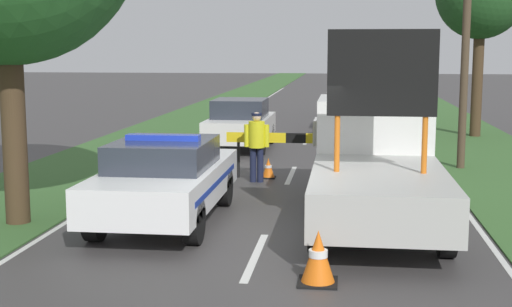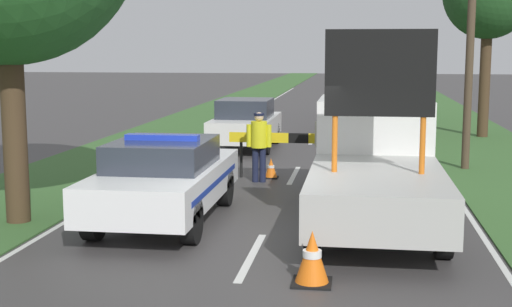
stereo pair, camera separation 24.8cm
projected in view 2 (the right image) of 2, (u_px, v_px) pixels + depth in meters
name	position (u px, v px, depth m)	size (l,w,h in m)	color
ground_plane	(258.00, 244.00, 11.31)	(160.00, 160.00, 0.00)	#3D3A3A
lane_markings	(315.00, 135.00, 25.61)	(7.34, 61.57, 0.01)	silver
grass_verge_left	(200.00, 118.00, 31.66)	(3.44, 120.00, 0.03)	#38602D
grass_verge_right	(451.00, 122.00, 30.12)	(3.44, 120.00, 0.03)	#38602D
police_car	(165.00, 178.00, 12.72)	(1.87, 4.69, 1.59)	white
work_truck	(375.00, 160.00, 12.97)	(2.17, 6.01, 3.38)	white
road_barrier	(289.00, 141.00, 16.93)	(2.86, 0.08, 1.10)	black
police_officer	(259.00, 141.00, 16.48)	(0.59, 0.37, 1.63)	#191E38
pedestrian_civilian	(329.00, 140.00, 16.05)	(0.64, 0.40, 1.77)	#191E38
traffic_cone_near_police	(184.00, 165.00, 17.39)	(0.39, 0.39, 0.54)	black
traffic_cone_centre_front	(178.00, 155.00, 18.81)	(0.44, 0.44, 0.61)	black
traffic_cone_near_truck	(312.00, 258.00, 9.36)	(0.52, 0.52, 0.72)	black
traffic_cone_behind_barrier	(271.00, 168.00, 17.09)	(0.35, 0.35, 0.48)	black
queued_car_van_white	(246.00, 123.00, 22.10)	(1.79, 4.01, 1.54)	silver
queued_car_wagon_maroon	(361.00, 110.00, 26.86)	(1.94, 4.45, 1.54)	maroon
queued_car_hatch_blue	(371.00, 98.00, 32.48)	(1.88, 4.68, 1.68)	navy
utility_pole	(471.00, 29.00, 17.80)	(1.20, 0.20, 6.89)	#473828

